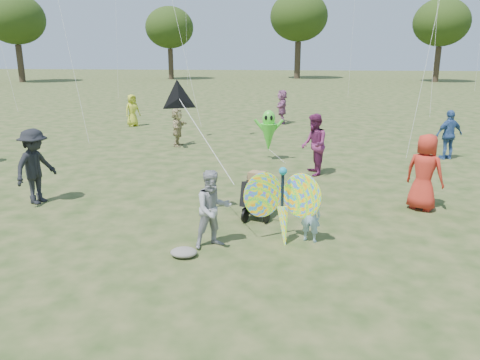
% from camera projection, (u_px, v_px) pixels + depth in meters
% --- Properties ---
extents(ground, '(160.00, 160.00, 0.00)m').
position_uv_depth(ground, '(243.00, 260.00, 8.57)').
color(ground, '#51592B').
rests_on(ground, ground).
extents(child_girl, '(0.47, 0.39, 1.12)m').
position_uv_depth(child_girl, '(310.00, 215.00, 9.26)').
color(child_girl, '#92B9CF').
rests_on(child_girl, ground).
extents(adult_man, '(0.94, 0.88, 1.54)m').
position_uv_depth(adult_man, '(213.00, 209.00, 8.96)').
color(adult_man, '#9B9BA0').
rests_on(adult_man, ground).
extents(grey_bag, '(0.50, 0.41, 0.16)m').
position_uv_depth(grey_bag, '(184.00, 252.00, 8.70)').
color(grey_bag, slate).
rests_on(grey_bag, ground).
extents(crowd_a, '(1.07, 1.01, 1.84)m').
position_uv_depth(crowd_a, '(425.00, 172.00, 11.05)').
color(crowd_a, red).
rests_on(crowd_a, ground).
extents(crowd_b, '(1.01, 1.36, 1.88)m').
position_uv_depth(crowd_b, '(35.00, 166.00, 11.52)').
color(crowd_b, black).
rests_on(crowd_b, ground).
extents(crowd_c, '(1.09, 0.75, 1.72)m').
position_uv_depth(crowd_c, '(449.00, 135.00, 16.21)').
color(crowd_c, '#365994').
rests_on(crowd_c, ground).
extents(crowd_d, '(0.50, 1.42, 1.51)m').
position_uv_depth(crowd_d, '(177.00, 127.00, 18.46)').
color(crowd_d, tan).
rests_on(crowd_d, ground).
extents(crowd_e, '(0.83, 1.00, 1.87)m').
position_uv_depth(crowd_e, '(314.00, 145.00, 14.14)').
color(crowd_e, '#732656').
rests_on(crowd_e, ground).
extents(crowd_g, '(0.89, 0.90, 1.58)m').
position_uv_depth(crowd_g, '(132.00, 110.00, 23.23)').
color(crowd_g, gold).
rests_on(crowd_g, ground).
extents(crowd_j, '(0.53, 1.61, 1.73)m').
position_uv_depth(crowd_j, '(282.00, 107.00, 24.05)').
color(crowd_j, '#9D5988').
rests_on(crowd_j, ground).
extents(jogging_stroller, '(0.75, 1.14, 1.09)m').
position_uv_depth(jogging_stroller, '(257.00, 191.00, 10.63)').
color(jogging_stroller, black).
rests_on(jogging_stroller, ground).
extents(butterfly_kite, '(1.74, 0.75, 1.73)m').
position_uv_depth(butterfly_kite, '(283.00, 205.00, 9.20)').
color(butterfly_kite, '#E65324').
rests_on(butterfly_kite, ground).
extents(delta_kite_rig, '(1.79, 1.74, 1.88)m').
position_uv_depth(delta_kite_rig, '(179.00, 99.00, 9.96)').
color(delta_kite_rig, black).
rests_on(delta_kite_rig, ground).
extents(alien_kite, '(1.12, 0.69, 1.74)m').
position_uv_depth(alien_kite, '(269.00, 133.00, 16.01)').
color(alien_kite, '#48D532').
rests_on(alien_kite, ground).
extents(tree_line, '(91.78, 33.60, 10.79)m').
position_uv_depth(tree_line, '(317.00, 18.00, 49.47)').
color(tree_line, '#3A2D21').
rests_on(tree_line, ground).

